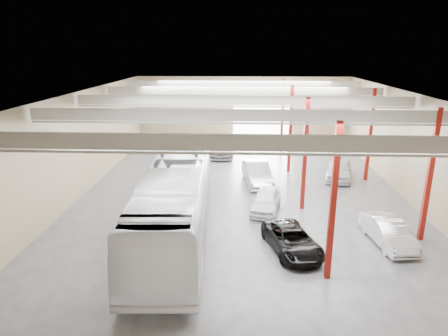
# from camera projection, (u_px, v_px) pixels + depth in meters

# --- Properties ---
(depot_shell) EXTENTS (22.12, 32.12, 7.06)m
(depot_shell) POSITION_uv_depth(u_px,v_px,m) (245.00, 123.00, 26.46)
(depot_shell) COLOR #424247
(depot_shell) RESTS_ON ground
(coach_bus) EXTENTS (3.91, 13.96, 3.85)m
(coach_bus) POSITION_uv_depth(u_px,v_px,m) (175.00, 205.00, 20.75)
(coach_bus) COLOR white
(coach_bus) RESTS_ON ground
(black_sedan) EXTENTS (3.12, 4.79, 1.23)m
(black_sedan) POSITION_uv_depth(u_px,v_px,m) (292.00, 240.00, 19.80)
(black_sedan) COLOR black
(black_sedan) RESTS_ON ground
(car_row_a) EXTENTS (2.34, 4.21, 1.36)m
(car_row_a) POSITION_uv_depth(u_px,v_px,m) (266.00, 200.00, 24.80)
(car_row_a) COLOR white
(car_row_a) RESTS_ON ground
(car_row_b) EXTENTS (2.38, 5.08, 1.61)m
(car_row_b) POSITION_uv_depth(u_px,v_px,m) (257.00, 173.00, 29.76)
(car_row_b) COLOR #B9B8BD
(car_row_b) RESTS_ON ground
(car_row_c) EXTENTS (2.41, 5.54, 1.58)m
(car_row_c) POSITION_uv_depth(u_px,v_px,m) (222.00, 147.00, 37.85)
(car_row_c) COLOR slate
(car_row_c) RESTS_ON ground
(car_right_near) EXTENTS (1.98, 4.28, 1.36)m
(car_right_near) POSITION_uv_depth(u_px,v_px,m) (388.00, 232.00, 20.54)
(car_right_near) COLOR silver
(car_right_near) RESTS_ON ground
(car_right_far) EXTENTS (2.97, 4.91, 1.56)m
(car_right_far) POSITION_uv_depth(u_px,v_px,m) (339.00, 169.00, 30.94)
(car_right_far) COLOR silver
(car_right_far) RESTS_ON ground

